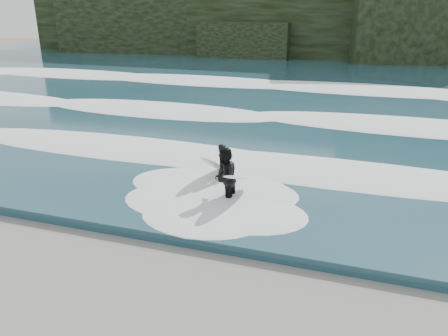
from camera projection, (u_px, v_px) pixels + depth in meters
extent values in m
plane|color=#8B6F4C|center=(73.00, 312.00, 8.88)|extent=(120.00, 120.00, 0.00)
cube|color=#1F4351|center=(298.00, 80.00, 34.61)|extent=(90.00, 52.00, 0.30)
cube|color=black|center=(325.00, 12.00, 48.00)|extent=(70.00, 9.00, 10.00)
ellipsoid|color=white|center=(216.00, 156.00, 16.74)|extent=(60.00, 3.20, 0.20)
ellipsoid|color=white|center=(260.00, 114.00, 22.96)|extent=(60.00, 4.00, 0.24)
ellipsoid|color=white|center=(290.00, 85.00, 30.95)|extent=(60.00, 4.80, 0.30)
imported|color=black|center=(223.00, 167.00, 14.53)|extent=(0.50, 0.64, 1.56)
ellipsoid|color=silver|center=(213.00, 164.00, 14.68)|extent=(0.67, 1.77, 1.11)
imported|color=black|center=(225.00, 178.00, 13.17)|extent=(0.72, 0.92, 1.89)
ellipsoid|color=white|center=(238.00, 177.00, 13.03)|extent=(0.72, 1.99, 0.82)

